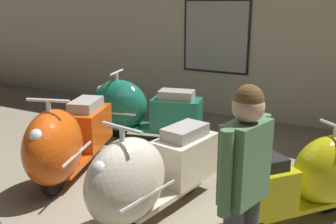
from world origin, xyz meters
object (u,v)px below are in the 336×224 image
object	(u,v)px
scooter_1	(137,109)
scooter_0	(65,141)
scooter_3	(308,178)
visitor_0	(244,182)
scooter_2	(147,174)

from	to	relation	value
scooter_1	scooter_0	bearing A→B (deg)	79.28
scooter_0	scooter_3	world-z (taller)	scooter_0
scooter_3	visitor_0	xyz separation A→B (m)	(-0.25, -1.37, 0.50)
visitor_0	scooter_1	bearing A→B (deg)	-30.87
scooter_1	visitor_0	distance (m)	3.62
scooter_0	visitor_0	distance (m)	2.64
scooter_2	visitor_0	distance (m)	1.36
scooter_0	scooter_3	bearing A→B (deg)	83.02
scooter_0	scooter_3	distance (m)	2.75
scooter_3	visitor_0	bearing A→B (deg)	-150.15
scooter_1	scooter_3	bearing A→B (deg)	143.95
scooter_1	scooter_2	size ratio (longest dim) A/B	1.01
scooter_1	scooter_2	xyz separation A→B (m)	(1.37, -1.97, -0.00)
scooter_0	scooter_2	distance (m)	1.34
scooter_2	scooter_0	bearing A→B (deg)	-92.70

